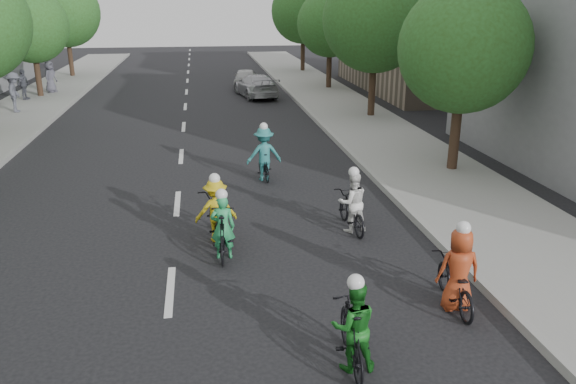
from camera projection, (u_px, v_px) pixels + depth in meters
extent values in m
plane|color=black|center=(170.00, 291.00, 10.93)|extent=(120.00, 120.00, 0.00)
cube|color=#999993|center=(3.00, 161.00, 19.34)|extent=(0.18, 80.00, 0.18)
cube|color=gray|center=(394.00, 146.00, 21.42)|extent=(4.00, 80.00, 0.15)
cube|color=#999993|center=(344.00, 147.00, 21.13)|extent=(0.18, 80.00, 0.18)
cube|color=gray|center=(447.00, 23.00, 34.40)|extent=(10.00, 14.00, 8.00)
cylinder|color=black|center=(38.00, 78.00, 31.75)|extent=(0.32, 0.32, 2.27)
sphere|color=#2A4E1A|center=(31.00, 26.00, 30.83)|extent=(4.00, 4.00, 4.00)
cylinder|color=black|center=(71.00, 60.00, 40.12)|extent=(0.32, 0.32, 2.48)
sphere|color=#2A4E1A|center=(65.00, 12.00, 39.05)|extent=(4.80, 4.80, 4.80)
cylinder|color=black|center=(455.00, 139.00, 18.02)|extent=(0.32, 0.32, 2.27)
sphere|color=#2A4E1A|center=(464.00, 48.00, 17.10)|extent=(4.00, 4.00, 4.00)
cylinder|color=black|center=(372.00, 92.00, 26.39)|extent=(0.32, 0.32, 2.48)
sphere|color=#2A4E1A|center=(375.00, 19.00, 25.32)|extent=(4.80, 4.80, 4.80)
cylinder|color=black|center=(329.00, 71.00, 34.83)|extent=(0.32, 0.32, 2.27)
sphere|color=#2A4E1A|center=(330.00, 24.00, 33.90)|extent=(4.00, 4.00, 4.00)
cylinder|color=black|center=(303.00, 56.00, 43.20)|extent=(0.32, 0.32, 2.48)
sphere|color=#2A4E1A|center=(303.00, 11.00, 42.13)|extent=(4.80, 4.80, 4.80)
imported|color=black|center=(264.00, 165.00, 17.59)|extent=(0.56, 1.51, 0.89)
imported|color=#28797A|center=(264.00, 154.00, 17.36)|extent=(1.14, 0.72, 1.68)
sphere|color=silver|center=(264.00, 127.00, 17.08)|extent=(0.26, 0.26, 0.26)
imported|color=black|center=(351.00, 212.00, 13.71)|extent=(0.73, 1.80, 0.92)
imported|color=white|center=(353.00, 202.00, 13.53)|extent=(0.76, 0.61, 1.48)
sphere|color=silver|center=(354.00, 172.00, 13.28)|extent=(0.26, 0.26, 0.26)
imported|color=black|center=(352.00, 335.00, 8.59)|extent=(0.61, 1.76, 1.04)
imported|color=#16641B|center=(354.00, 327.00, 8.43)|extent=(0.74, 0.60, 1.45)
sphere|color=silver|center=(356.00, 282.00, 8.18)|extent=(0.26, 0.26, 0.26)
imported|color=black|center=(216.00, 218.00, 13.16)|extent=(0.90, 2.03, 1.03)
imported|color=gold|center=(216.00, 210.00, 12.99)|extent=(1.02, 0.66, 1.50)
sphere|color=silver|center=(214.00, 179.00, 12.74)|extent=(0.26, 0.26, 0.26)
imported|color=black|center=(223.00, 233.00, 12.27)|extent=(0.63, 1.78, 1.05)
imported|color=#2A9D5A|center=(223.00, 227.00, 12.12)|extent=(0.55, 0.38, 1.44)
sphere|color=silver|center=(221.00, 195.00, 11.88)|extent=(0.26, 0.26, 0.26)
imported|color=black|center=(455.00, 283.00, 10.25)|extent=(0.76, 1.82, 0.93)
imported|color=#A53A1A|center=(459.00, 270.00, 10.05)|extent=(0.81, 0.56, 1.58)
sphere|color=silver|center=(464.00, 228.00, 9.79)|extent=(0.26, 0.26, 0.26)
imported|color=#ACACB0|center=(256.00, 86.00, 32.39)|extent=(2.52, 4.68, 1.29)
imported|color=silver|center=(246.00, 78.00, 35.68)|extent=(1.89, 3.79, 1.24)
imported|color=#535661|center=(15.00, 92.00, 27.16)|extent=(0.84, 1.30, 1.91)
imported|color=#545662|center=(24.00, 84.00, 30.57)|extent=(0.63, 1.03, 1.64)
imported|color=#52515E|center=(50.00, 77.00, 32.99)|extent=(0.86, 1.03, 1.80)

